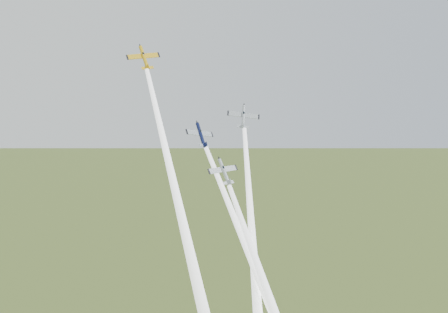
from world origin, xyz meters
The scene contains 7 objects.
plane_yellow centered at (-13.77, 7.15, 113.07)m, with size 7.66×7.60×1.20m, color gold, non-canonical shape.
smoke_trail_yellow centered at (-12.01, -11.08, 85.12)m, with size 2.38×2.38×60.43m, color white, non-canonical shape.
plane_navy centered at (-3.43, -0.91, 96.33)m, with size 7.45×7.39×1.17m, color #0D133A, non-canonical shape.
smoke_trail_navy centered at (3.21, -18.83, 67.17)m, with size 2.38×2.38×63.32m, color white, non-canonical shape.
plane_silver_right centered at (8.59, 3.58, 99.84)m, with size 7.60×7.54×1.19m, color #A7AEB5, non-canonical shape.
smoke_trail_silver_right centered at (3.58, -13.46, 72.74)m, with size 2.38×2.38×58.41m, color white, non-canonical shape.
plane_silver_low centered at (-2.22, -11.69, 89.73)m, with size 7.07×7.02×1.11m, color #B2BAC1, non-canonical shape.
Camera 1 is at (-42.91, -115.75, 106.39)m, focal length 45.00 mm.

